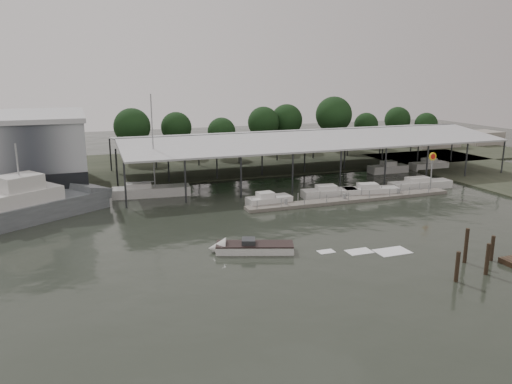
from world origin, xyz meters
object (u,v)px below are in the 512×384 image
object	(u,v)px
speedboat_underway	(248,248)
shell_fuel_sign	(432,164)
grey_trawler	(32,206)
white_sailboat	(150,191)

from	to	relation	value
speedboat_underway	shell_fuel_sign	bearing A→B (deg)	-137.37
shell_fuel_sign	grey_trawler	world-z (taller)	grey_trawler
grey_trawler	white_sailboat	bearing A→B (deg)	-7.41
shell_fuel_sign	grey_trawler	xyz separation A→B (m)	(-49.13, 4.93, -2.35)
grey_trawler	speedboat_underway	world-z (taller)	grey_trawler
grey_trawler	speedboat_underway	distance (m)	25.91
grey_trawler	white_sailboat	distance (m)	15.16
speedboat_underway	grey_trawler	bearing A→B (deg)	-23.58
shell_fuel_sign	speedboat_underway	xyz separation A→B (m)	(-30.29, -12.81, -3.53)
white_sailboat	speedboat_underway	xyz separation A→B (m)	(5.16, -24.23, -0.26)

